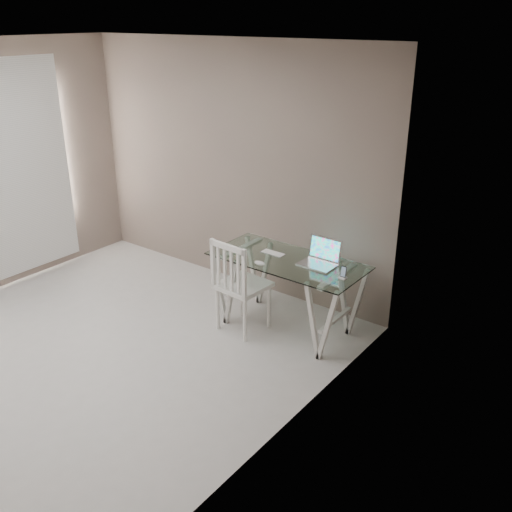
# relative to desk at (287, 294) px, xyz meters

# --- Properties ---
(room) EXTENTS (4.50, 4.52, 2.71)m
(room) POSITION_rel_desk_xyz_m (-1.24, -1.61, 1.33)
(room) COLOR #B1AEA9
(room) RESTS_ON ground
(desk) EXTENTS (1.50, 0.70, 0.75)m
(desk) POSITION_rel_desk_xyz_m (0.00, 0.00, 0.00)
(desk) COLOR silver
(desk) RESTS_ON ground
(chair) EXTENTS (0.47, 0.47, 0.97)m
(chair) POSITION_rel_desk_xyz_m (-0.35, -0.33, 0.15)
(chair) COLOR white
(chair) RESTS_ON ground
(laptop) EXTENTS (0.34, 0.28, 0.24)m
(laptop) POSITION_rel_desk_xyz_m (0.30, 0.11, 0.42)
(laptop) COLOR #B9BABE
(laptop) RESTS_ON desk
(keyboard) EXTENTS (0.25, 0.11, 0.01)m
(keyboard) POSITION_rel_desk_xyz_m (-0.20, 0.04, 0.37)
(keyboard) COLOR silver
(keyboard) RESTS_ON desk
(mouse) EXTENTS (0.11, 0.07, 0.04)m
(mouse) POSITION_rel_desk_xyz_m (-0.14, -0.26, 0.38)
(mouse) COLOR white
(mouse) RESTS_ON desk
(phone_dock) EXTENTS (0.06, 0.06, 0.11)m
(phone_dock) POSITION_rel_desk_xyz_m (0.62, -0.05, 0.39)
(phone_dock) COLOR white
(phone_dock) RESTS_ON desk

